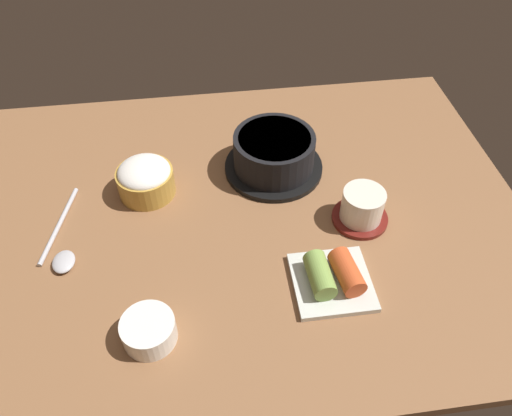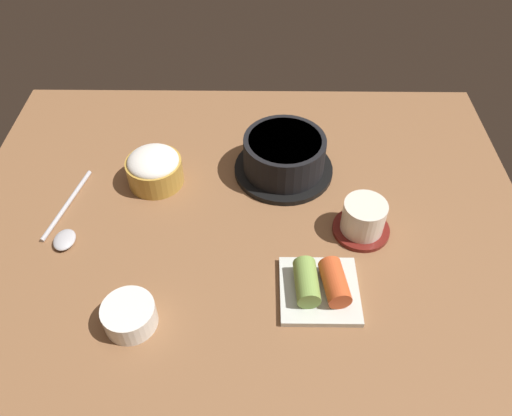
% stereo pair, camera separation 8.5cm
% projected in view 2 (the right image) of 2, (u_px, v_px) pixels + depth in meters
% --- Properties ---
extents(dining_table, '(1.00, 0.76, 0.02)m').
position_uv_depth(dining_table, '(245.00, 215.00, 0.89)').
color(dining_table, brown).
rests_on(dining_table, ground).
extents(stone_pot, '(0.19, 0.19, 0.08)m').
position_uv_depth(stone_pot, '(284.00, 156.00, 0.93)').
color(stone_pot, black).
rests_on(stone_pot, dining_table).
extents(rice_bowl, '(0.10, 0.10, 0.07)m').
position_uv_depth(rice_bowl, '(154.00, 168.00, 0.91)').
color(rice_bowl, '#B78C38').
rests_on(rice_bowl, dining_table).
extents(tea_cup_with_saucer, '(0.10, 0.10, 0.06)m').
position_uv_depth(tea_cup_with_saucer, '(363.00, 219.00, 0.83)').
color(tea_cup_with_saucer, maroon).
rests_on(tea_cup_with_saucer, dining_table).
extents(kimchi_plate, '(0.12, 0.12, 0.05)m').
position_uv_depth(kimchi_plate, '(320.00, 286.00, 0.75)').
color(kimchi_plate, silver).
rests_on(kimchi_plate, dining_table).
extents(side_bowl_near, '(0.08, 0.08, 0.04)m').
position_uv_depth(side_bowl_near, '(129.00, 315.00, 0.71)').
color(side_bowl_near, white).
rests_on(side_bowl_near, dining_table).
extents(spoon, '(0.06, 0.19, 0.01)m').
position_uv_depth(spoon, '(66.00, 227.00, 0.85)').
color(spoon, '#B7B7BC').
rests_on(spoon, dining_table).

